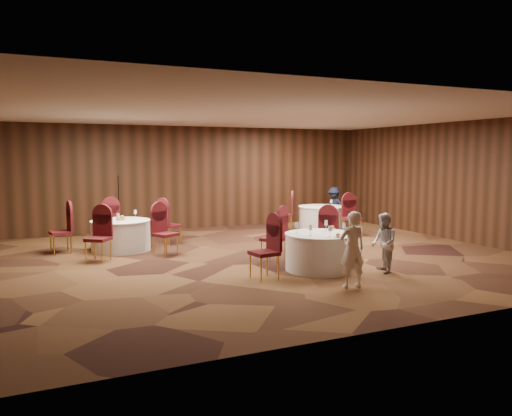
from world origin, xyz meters
name	(u,v)px	position (x,y,z in m)	size (l,w,h in m)	color
ground	(252,258)	(0.00, 0.00, 0.00)	(12.00, 12.00, 0.00)	black
room_shell	(251,170)	(0.00, 0.00, 1.96)	(12.00, 12.00, 12.00)	silver
table_main	(320,251)	(0.79, -1.65, 0.38)	(1.43, 1.43, 0.74)	white
table_left	(121,235)	(-2.53, 2.09, 0.38)	(1.42, 1.42, 0.74)	white
table_right	(322,218)	(3.68, 3.00, 0.38)	(1.44, 1.44, 0.74)	white
chairs_main	(291,242)	(0.46, -1.04, 0.50)	(2.83, 2.00, 1.00)	#3F0C0F
chairs_left	(122,230)	(-2.51, 2.08, 0.50)	(3.28, 3.09, 1.00)	#3F0C0F
chairs_right	(318,216)	(3.25, 2.54, 0.50)	(2.00, 2.24, 1.00)	#3F0C0F
tabletop_main	(330,229)	(0.95, -1.76, 0.84)	(1.17, 1.09, 0.22)	silver
tabletop_left	(120,217)	(-2.54, 2.10, 0.82)	(0.84, 0.84, 0.22)	silver
tabletop_right	(331,201)	(3.87, 2.76, 0.90)	(0.08, 0.08, 0.22)	silver
mic_stand	(119,220)	(-2.31, 3.78, 0.52)	(0.24, 0.24, 1.75)	black
woman_a	(352,249)	(0.59, -3.02, 0.67)	(0.49, 0.32, 1.34)	white
woman_b	(384,243)	(1.81, -2.34, 0.59)	(0.57, 0.44, 1.18)	silver
man_c	(334,206)	(4.62, 3.76, 0.63)	(0.81, 0.47, 1.26)	#161B32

